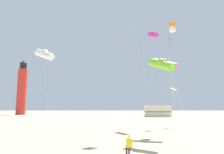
% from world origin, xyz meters
% --- Properties ---
extents(kite_flyer_standing, '(0.39, 0.54, 1.16)m').
position_xyz_m(kite_flyer_standing, '(0.11, 5.81, 0.61)').
color(kite_flyer_standing, yellow).
rests_on(kite_flyer_standing, ground).
extents(kite_box_orange, '(2.49, 2.49, 13.21)m').
position_xyz_m(kite_box_orange, '(6.73, 17.79, 12.60)').
color(kite_box_orange, silver).
rests_on(kite_box_orange, ground).
extents(kite_tube_lime, '(3.34, 3.54, 7.05)m').
position_xyz_m(kite_tube_lime, '(3.30, 10.27, 6.35)').
color(kite_tube_lime, silver).
rests_on(kite_tube_lime, ground).
extents(kite_diamond_cyan, '(2.72, 2.72, 10.50)m').
position_xyz_m(kite_diamond_cyan, '(1.57, 13.04, 9.83)').
color(kite_diamond_cyan, silver).
rests_on(kite_diamond_cyan, ground).
extents(kite_diamond_gold, '(3.50, 2.91, 5.32)m').
position_xyz_m(kite_diamond_gold, '(7.74, 21.54, 4.93)').
color(kite_diamond_gold, silver).
rests_on(kite_diamond_gold, ground).
extents(kite_tube_white, '(2.44, 2.02, 8.58)m').
position_xyz_m(kite_tube_white, '(-7.56, 12.84, 7.87)').
color(kite_tube_white, silver).
rests_on(kite_tube_white, ground).
extents(kite_tube_rainbow, '(2.52, 1.87, 7.87)m').
position_xyz_m(kite_tube_rainbow, '(4.59, 13.94, 7.17)').
color(kite_tube_rainbow, silver).
rests_on(kite_tube_rainbow, ground).
extents(kite_tube_magenta, '(3.28, 3.30, 13.89)m').
position_xyz_m(kite_tube_magenta, '(5.11, 21.93, 13.18)').
color(kite_tube_magenta, silver).
rests_on(kite_tube_magenta, ground).
extents(kite_diamond_blue, '(3.15, 2.24, 13.38)m').
position_xyz_m(kite_diamond_blue, '(8.16, 23.68, 12.48)').
color(kite_diamond_blue, silver).
rests_on(kite_diamond_blue, ground).
extents(lighthouse_distant, '(2.80, 2.80, 16.80)m').
position_xyz_m(lighthouse_distant, '(-28.64, 55.47, 7.84)').
color(lighthouse_distant, red).
rests_on(lighthouse_distant, ground).
extents(rv_van_cream, '(6.60, 2.83, 2.80)m').
position_xyz_m(rv_van_cream, '(10.52, 44.68, 1.39)').
color(rv_van_cream, beige).
rests_on(rv_van_cream, ground).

